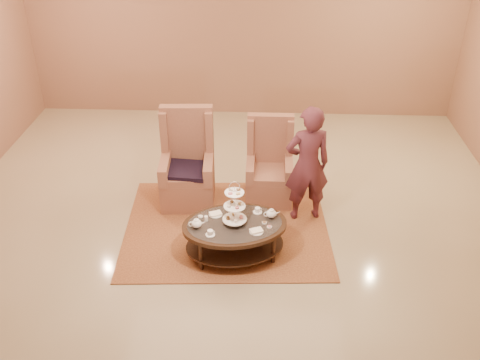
{
  "coord_description": "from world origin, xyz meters",
  "views": [
    {
      "loc": [
        0.4,
        -5.78,
        4.37
      ],
      "look_at": [
        0.12,
        0.2,
        0.73
      ],
      "focal_mm": 40.0,
      "sensor_mm": 36.0,
      "label": 1
    }
  ],
  "objects_px": {
    "tea_table": "(235,229)",
    "armchair_right": "(269,171)",
    "person": "(307,165)",
    "armchair_left": "(188,170)"
  },
  "relations": [
    {
      "from": "armchair_right",
      "to": "person",
      "type": "bearing_deg",
      "value": -47.09
    },
    {
      "from": "tea_table",
      "to": "armchair_right",
      "type": "relative_size",
      "value": 1.18
    },
    {
      "from": "tea_table",
      "to": "armchair_left",
      "type": "relative_size",
      "value": 1.05
    },
    {
      "from": "armchair_left",
      "to": "person",
      "type": "relative_size",
      "value": 0.82
    },
    {
      "from": "armchair_left",
      "to": "person",
      "type": "bearing_deg",
      "value": -16.94
    },
    {
      "from": "tea_table",
      "to": "armchair_right",
      "type": "distance_m",
      "value": 1.48
    },
    {
      "from": "tea_table",
      "to": "person",
      "type": "distance_m",
      "value": 1.35
    },
    {
      "from": "tea_table",
      "to": "person",
      "type": "bearing_deg",
      "value": 32.55
    },
    {
      "from": "tea_table",
      "to": "person",
      "type": "height_order",
      "value": "person"
    },
    {
      "from": "person",
      "to": "armchair_right",
      "type": "bearing_deg",
      "value": -58.82
    }
  ]
}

